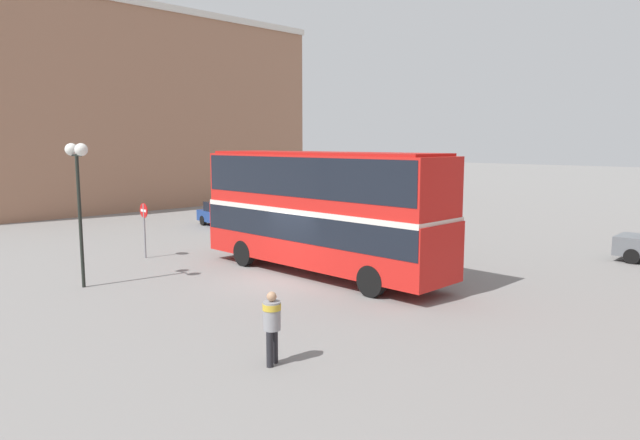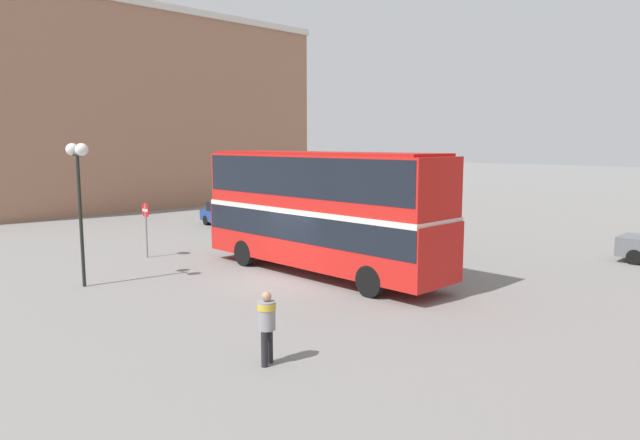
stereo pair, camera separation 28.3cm
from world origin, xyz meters
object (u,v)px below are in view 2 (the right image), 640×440
double_decker_bus (320,205)px  no_entry_sign (146,221)px  pedestrian_foreground (267,320)px  parked_car_kerb_far (354,202)px  parked_car_kerb_near (226,214)px  street_lamp_twin_globe (78,170)px

double_decker_bus → no_entry_sign: double_decker_bus is taller
pedestrian_foreground → no_entry_sign: size_ratio=0.71×
double_decker_bus → parked_car_kerb_far: double_decker_bus is taller
double_decker_bus → no_entry_sign: (-7.74, -3.28, -1.06)m
parked_car_kerb_near → parked_car_kerb_far: bearing=94.8°
pedestrian_foreground → street_lamp_twin_globe: (-10.23, -0.14, 3.09)m
parked_car_kerb_far → no_entry_sign: 20.04m
parked_car_kerb_far → no_entry_sign: size_ratio=1.70×
double_decker_bus → street_lamp_twin_globe: street_lamp_twin_globe is taller
pedestrian_foreground → parked_car_kerb_near: pedestrian_foreground is taller
parked_car_kerb_near → no_entry_sign: bearing=-48.6°
parked_car_kerb_far → no_entry_sign: bearing=114.3°
double_decker_bus → pedestrian_foreground: bearing=-52.0°
parked_car_kerb_near → parked_car_kerb_far: 11.18m
no_entry_sign → street_lamp_twin_globe: bearing=-51.6°
double_decker_bus → no_entry_sign: size_ratio=4.52×
double_decker_bus → parked_car_kerb_far: bearing=128.5°
pedestrian_foreground → parked_car_kerb_near: bearing=-57.3°
pedestrian_foreground → street_lamp_twin_globe: street_lamp_twin_globe is taller
double_decker_bus → parked_car_kerb_far: (-12.92, 16.05, -2.00)m
pedestrian_foreground → parked_car_kerb_near: size_ratio=0.42×
pedestrian_foreground → parked_car_kerb_far: (-18.66, 23.31, -0.33)m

